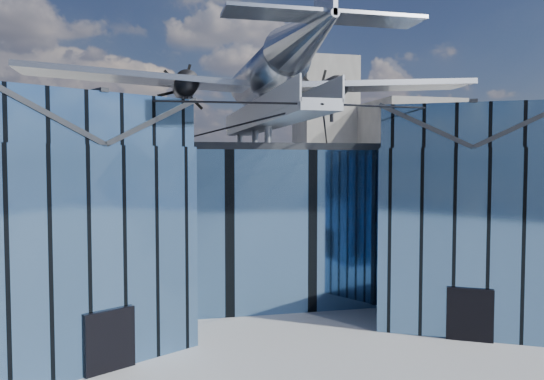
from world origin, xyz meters
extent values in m
plane|color=gray|center=(0.00, 0.00, 0.00)|extent=(120.00, 120.00, 0.00)
cube|color=#5077A3|center=(0.00, 9.00, 4.75)|extent=(28.00, 14.00, 9.50)
cube|color=#23262A|center=(0.00, 9.00, 9.70)|extent=(28.00, 14.00, 0.40)
cube|color=#5077A3|center=(-10.50, -1.00, 4.75)|extent=(11.79, 11.43, 9.50)
cube|color=#5077A3|center=(-10.50, -1.00, 10.60)|extent=(11.56, 11.20, 2.20)
cube|color=#23262A|center=(-12.45, -2.12, 10.60)|extent=(7.98, 9.23, 2.40)
cube|color=#23262A|center=(-8.55, 0.12, 10.60)|extent=(7.98, 9.23, 2.40)
cube|color=#23262A|center=(-10.50, -1.00, 11.75)|extent=(4.30, 7.10, 0.18)
cube|color=black|center=(-8.48, -4.51, 1.30)|extent=(2.03, 1.32, 2.60)
cube|color=black|center=(-6.60, 1.25, 4.75)|extent=(0.34, 0.34, 9.50)
cube|color=#5077A3|center=(10.50, -1.00, 4.75)|extent=(11.79, 11.43, 9.50)
cube|color=#5077A3|center=(10.50, -1.00, 10.60)|extent=(11.56, 11.20, 2.20)
cube|color=#23262A|center=(8.55, 0.12, 10.60)|extent=(7.98, 9.23, 2.40)
cube|color=#23262A|center=(12.45, -2.12, 10.60)|extent=(7.98, 9.23, 2.40)
cube|color=#23262A|center=(10.50, -1.00, 11.75)|extent=(4.30, 7.10, 0.18)
cube|color=black|center=(8.48, -4.51, 1.30)|extent=(2.03, 1.32, 2.60)
cube|color=black|center=(6.60, 1.25, 4.75)|extent=(0.34, 0.34, 9.50)
cube|color=#9499A1|center=(0.00, 3.50, 11.10)|extent=(1.80, 21.00, 0.50)
cube|color=#9499A1|center=(-0.90, 3.50, 11.75)|extent=(0.08, 21.00, 1.10)
cube|color=#9499A1|center=(0.90, 3.50, 11.75)|extent=(0.08, 21.00, 1.10)
cylinder|color=#9499A1|center=(0.00, 13.00, 10.43)|extent=(0.44, 0.44, 1.35)
cylinder|color=#9499A1|center=(0.00, 7.00, 10.43)|extent=(0.44, 0.44, 1.35)
cylinder|color=#9499A1|center=(0.00, 3.00, 10.43)|extent=(0.44, 0.44, 1.35)
cylinder|color=#9499A1|center=(0.00, 4.00, 12.05)|extent=(0.70, 0.70, 1.40)
cylinder|color=black|center=(-5.25, -4.00, 11.40)|extent=(10.55, 6.08, 0.69)
cylinder|color=black|center=(5.25, -4.00, 11.40)|extent=(10.55, 6.08, 0.69)
cylinder|color=black|center=(-3.00, 1.50, 10.55)|extent=(6.09, 17.04, 1.19)
cylinder|color=black|center=(3.00, 1.50, 10.55)|extent=(6.09, 17.04, 1.19)
cylinder|color=#9EA2AA|center=(0.00, 4.00, 14.00)|extent=(2.50, 11.00, 2.50)
sphere|color=#9EA2AA|center=(0.00, 9.50, 14.00)|extent=(2.50, 2.50, 2.50)
cube|color=black|center=(0.00, 8.50, 14.69)|extent=(1.60, 1.40, 0.50)
cone|color=#9EA2AA|center=(0.00, -5.00, 14.30)|extent=(2.50, 7.00, 2.50)
cube|color=#9EA2AA|center=(0.00, -7.20, 14.50)|extent=(8.00, 1.80, 0.14)
cube|color=#9EA2AA|center=(-7.00, 5.00, 13.70)|extent=(14.00, 3.20, 1.08)
cylinder|color=black|center=(-4.60, 5.60, 13.45)|extent=(1.44, 3.20, 1.44)
cone|color=black|center=(-4.60, 7.40, 13.45)|extent=(0.70, 0.70, 0.70)
cube|color=black|center=(-4.60, 7.55, 13.45)|extent=(1.05, 0.06, 3.33)
cube|color=black|center=(-4.60, 7.55, 13.45)|extent=(2.53, 0.06, 2.53)
cube|color=black|center=(-4.60, 7.55, 13.45)|extent=(3.33, 0.06, 1.05)
cylinder|color=black|center=(-4.60, 5.00, 12.22)|extent=(0.24, 0.24, 1.75)
cube|color=#9EA2AA|center=(7.00, 5.00, 13.70)|extent=(14.00, 3.20, 1.08)
cylinder|color=black|center=(4.60, 5.60, 13.45)|extent=(1.44, 3.20, 1.44)
cone|color=black|center=(4.60, 7.40, 13.45)|extent=(0.70, 0.70, 0.70)
cube|color=black|center=(4.60, 7.55, 13.45)|extent=(1.05, 0.06, 3.33)
cube|color=black|center=(4.60, 7.55, 13.45)|extent=(2.53, 0.06, 2.53)
cube|color=black|center=(4.60, 7.55, 13.45)|extent=(3.33, 0.06, 1.05)
cylinder|color=black|center=(4.60, 5.00, 12.22)|extent=(0.24, 0.24, 1.75)
cube|color=gray|center=(32.00, 48.00, 9.00)|extent=(12.00, 14.00, 18.00)
cube|color=gray|center=(-20.00, 55.00, 7.00)|extent=(14.00, 10.00, 14.00)
cube|color=gray|center=(22.00, 58.00, 13.00)|extent=(9.00, 9.00, 26.00)
cylinder|color=#332214|center=(19.39, 10.99, 1.19)|extent=(0.43, 0.43, 2.39)
sphere|color=#234819|center=(19.39, 10.99, 3.33)|extent=(4.02, 4.02, 3.12)
camera|label=1|loc=(-6.72, -27.31, 8.78)|focal=35.00mm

